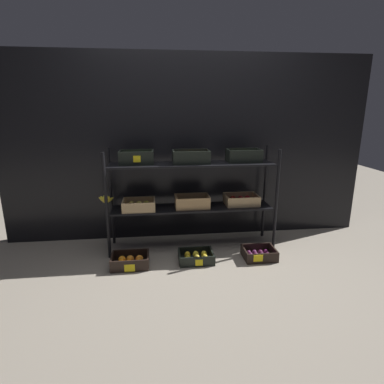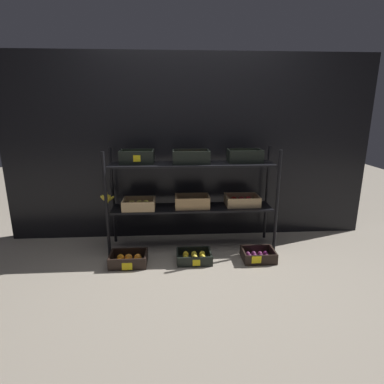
# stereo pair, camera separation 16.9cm
# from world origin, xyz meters

# --- Properties ---
(ground_plane) EXTENTS (10.00, 10.00, 0.00)m
(ground_plane) POSITION_xyz_m (0.00, 0.00, 0.00)
(ground_plane) COLOR gray
(storefront_wall) EXTENTS (4.13, 0.12, 2.06)m
(storefront_wall) POSITION_xyz_m (0.00, 0.38, 1.03)
(storefront_wall) COLOR black
(storefront_wall) RESTS_ON ground_plane
(display_rack) EXTENTS (1.86, 0.39, 1.08)m
(display_rack) POSITION_xyz_m (-0.01, 0.01, 0.70)
(display_rack) COLOR black
(display_rack) RESTS_ON ground_plane
(crate_ground_orange) EXTENTS (0.36, 0.27, 0.12)m
(crate_ground_orange) POSITION_xyz_m (-0.65, -0.38, 0.05)
(crate_ground_orange) COLOR black
(crate_ground_orange) RESTS_ON ground_plane
(crate_ground_lemon) EXTENTS (0.34, 0.26, 0.10)m
(crate_ground_lemon) POSITION_xyz_m (-0.00, -0.36, 0.04)
(crate_ground_lemon) COLOR black
(crate_ground_lemon) RESTS_ON ground_plane
(crate_ground_plum) EXTENTS (0.32, 0.26, 0.11)m
(crate_ground_plum) POSITION_xyz_m (0.64, -0.37, 0.04)
(crate_ground_plum) COLOR black
(crate_ground_plum) RESTS_ON ground_plane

